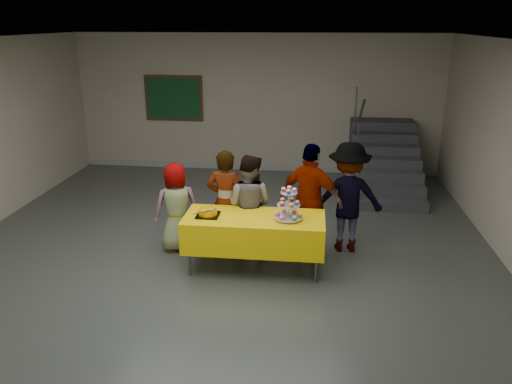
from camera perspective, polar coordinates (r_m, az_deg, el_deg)
room_shell at (r=6.16m, az=-5.27°, el=8.46°), size 10.00×10.04×3.02m
bake_table at (r=6.75m, az=-0.20°, el=-4.52°), size 1.88×0.78×0.77m
cupcake_stand at (r=6.53m, az=3.75°, el=-1.69°), size 0.38×0.38×0.44m
bear_cake at (r=6.71m, az=-5.52°, el=-2.23°), size 0.32×0.36×0.12m
schoolchild_a at (r=7.39m, az=-9.06°, el=-1.71°), size 0.76×0.65×1.32m
schoolchild_b at (r=7.19m, az=-3.47°, el=-1.16°), size 0.59×0.42×1.55m
schoolchild_c at (r=7.16m, az=-0.82°, el=-1.48°), size 0.85×0.74×1.48m
schoolchild_d at (r=7.16m, az=6.26°, el=-0.93°), size 1.04×0.75×1.64m
schoolchild_e at (r=7.36m, az=10.44°, el=-0.61°), size 1.10×0.69×1.63m
staircase at (r=10.51m, az=14.30°, el=3.23°), size 1.30×2.40×2.04m
noticeboard at (r=11.43m, az=-9.38°, el=10.53°), size 1.30×0.05×1.00m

